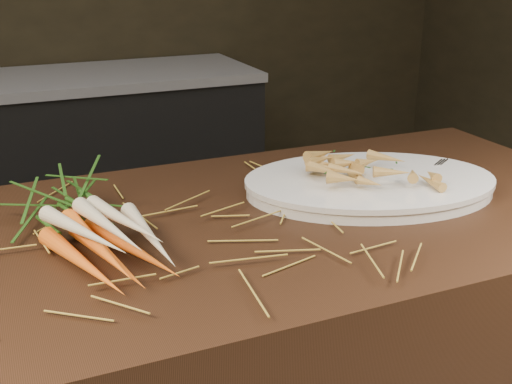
# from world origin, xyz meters

# --- Properties ---
(back_counter) EXTENTS (1.82, 0.62, 0.84)m
(back_counter) POSITION_xyz_m (0.30, 2.18, 0.42)
(back_counter) COLOR black
(back_counter) RESTS_ON ground
(root_veg_bunch) EXTENTS (0.24, 0.47, 0.09)m
(root_veg_bunch) POSITION_xyz_m (0.17, 0.34, 0.94)
(root_veg_bunch) COLOR orange
(root_veg_bunch) RESTS_ON main_counter
(serving_platter) EXTENTS (0.56, 0.45, 0.03)m
(serving_platter) POSITION_xyz_m (0.73, 0.32, 0.91)
(serving_platter) COLOR white
(serving_platter) RESTS_ON main_counter
(roasted_veg_heap) EXTENTS (0.28, 0.23, 0.05)m
(roasted_veg_heap) POSITION_xyz_m (0.73, 0.32, 0.95)
(roasted_veg_heap) COLOR gold
(roasted_veg_heap) RESTS_ON serving_platter
(serving_fork) EXTENTS (0.16, 0.11, 0.00)m
(serving_fork) POSITION_xyz_m (0.89, 0.25, 0.93)
(serving_fork) COLOR silver
(serving_fork) RESTS_ON serving_platter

